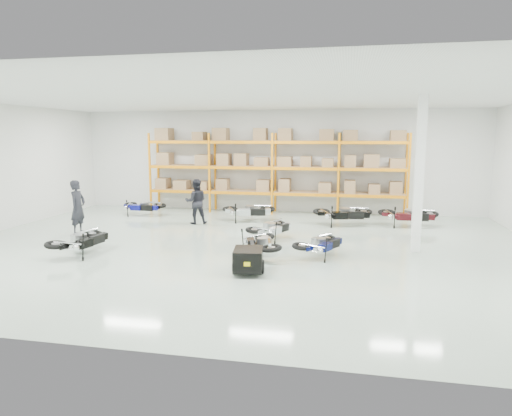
% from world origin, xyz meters
% --- Properties ---
extents(room, '(18.00, 18.00, 18.00)m').
position_xyz_m(room, '(0.00, 0.00, 2.25)').
color(room, '#A5B7A6').
rests_on(room, ground).
extents(pallet_rack, '(11.28, 0.98, 3.62)m').
position_xyz_m(pallet_rack, '(-0.00, 6.45, 2.26)').
color(pallet_rack, orange).
rests_on(pallet_rack, ground).
extents(structural_column, '(0.25, 0.25, 4.50)m').
position_xyz_m(structural_column, '(5.20, 0.50, 2.25)').
color(structural_column, white).
rests_on(structural_column, ground).
extents(moto_blue_centre, '(1.45, 1.76, 1.02)m').
position_xyz_m(moto_blue_centre, '(2.51, -0.69, 0.48)').
color(moto_blue_centre, '#060D45').
rests_on(moto_blue_centre, ground).
extents(moto_silver_left, '(1.42, 1.85, 1.07)m').
position_xyz_m(moto_silver_left, '(0.80, 1.14, 0.51)').
color(moto_silver_left, silver).
rests_on(moto_silver_left, ground).
extents(moto_black_far_left, '(1.13, 1.87, 1.14)m').
position_xyz_m(moto_black_far_left, '(-4.19, -1.82, 0.54)').
color(moto_black_far_left, black).
rests_on(moto_black_far_left, ground).
extents(moto_touring_right, '(1.30, 1.86, 1.09)m').
position_xyz_m(moto_touring_right, '(0.86, -1.04, 0.51)').
color(moto_touring_right, black).
rests_on(moto_touring_right, ground).
extents(trailer, '(0.82, 1.52, 0.62)m').
position_xyz_m(trailer, '(0.86, -2.64, 0.36)').
color(trailer, black).
rests_on(trailer, ground).
extents(moto_back_a, '(1.71, 0.92, 1.08)m').
position_xyz_m(moto_back_a, '(-5.37, 4.64, 0.51)').
color(moto_back_a, navy).
rests_on(moto_back_a, ground).
extents(moto_back_b, '(1.96, 1.26, 1.18)m').
position_xyz_m(moto_back_b, '(-0.64, 4.23, 0.55)').
color(moto_back_b, '#ADB3B7').
rests_on(moto_back_b, ground).
extents(moto_back_c, '(2.09, 1.32, 1.25)m').
position_xyz_m(moto_back_c, '(3.08, 4.11, 0.59)').
color(moto_back_c, black).
rests_on(moto_back_c, ground).
extents(moto_back_d, '(1.91, 1.00, 1.22)m').
position_xyz_m(moto_back_d, '(5.46, 4.35, 0.58)').
color(moto_back_d, '#3B0B11').
rests_on(moto_back_d, ground).
extents(person_left, '(0.45, 0.68, 1.87)m').
position_xyz_m(person_left, '(-5.91, 0.75, 0.93)').
color(person_left, '#212129').
rests_on(person_left, ground).
extents(person_back, '(1.02, 0.91, 1.74)m').
position_xyz_m(person_back, '(-2.52, 3.34, 0.87)').
color(person_back, black).
rests_on(person_back, ground).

